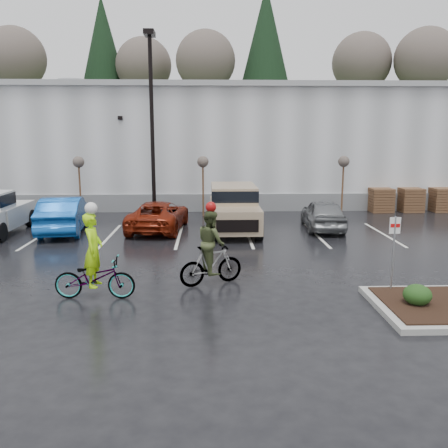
{
  "coord_description": "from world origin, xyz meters",
  "views": [
    {
      "loc": [
        -1.23,
        -12.14,
        4.41
      ],
      "look_at": [
        -0.69,
        3.93,
        1.3
      ],
      "focal_mm": 38.0,
      "sensor_mm": 36.0,
      "label": 1
    }
  ],
  "objects_px": {
    "lamppost": "(152,106)",
    "cyclist_olive": "(211,255)",
    "sapling_west": "(79,165)",
    "sapling_east": "(344,165)",
    "car_blue": "(64,214)",
    "car_grey": "(323,214)",
    "cyclist_hivis": "(94,270)",
    "pallet_stack_b": "(410,200)",
    "pallet_stack_a": "(381,200)",
    "sapling_mid": "(203,165)",
    "suv_tan": "(234,209)",
    "pallet_stack_c": "(442,200)",
    "car_red": "(159,216)",
    "fire_lane_sign": "(394,245)"
  },
  "relations": [
    {
      "from": "lamppost",
      "to": "cyclist_olive",
      "type": "xyz_separation_m",
      "value": [
        2.85,
        -10.73,
        -4.8
      ]
    },
    {
      "from": "sapling_west",
      "to": "sapling_east",
      "type": "bearing_deg",
      "value": 0.0
    },
    {
      "from": "car_blue",
      "to": "car_grey",
      "type": "xyz_separation_m",
      "value": [
        11.8,
        0.24,
        -0.1
      ]
    },
    {
      "from": "sapling_west",
      "to": "cyclist_hivis",
      "type": "distance_m",
      "value": 13.48
    },
    {
      "from": "cyclist_hivis",
      "to": "pallet_stack_b",
      "type": "bearing_deg",
      "value": -44.31
    },
    {
      "from": "sapling_east",
      "to": "pallet_stack_a",
      "type": "distance_m",
      "value": 3.39
    },
    {
      "from": "sapling_mid",
      "to": "pallet_stack_b",
      "type": "distance_m",
      "value": 11.92
    },
    {
      "from": "car_grey",
      "to": "sapling_east",
      "type": "bearing_deg",
      "value": -113.47
    },
    {
      "from": "pallet_stack_b",
      "to": "suv_tan",
      "type": "bearing_deg",
      "value": -153.37
    },
    {
      "from": "lamppost",
      "to": "pallet_stack_c",
      "type": "bearing_deg",
      "value": 7.13
    },
    {
      "from": "cyclist_olive",
      "to": "pallet_stack_c",
      "type": "bearing_deg",
      "value": -69.74
    },
    {
      "from": "sapling_mid",
      "to": "cyclist_hivis",
      "type": "xyz_separation_m",
      "value": [
        -2.79,
        -12.82,
        -1.93
      ]
    },
    {
      "from": "car_blue",
      "to": "suv_tan",
      "type": "distance_m",
      "value": 7.65
    },
    {
      "from": "sapling_mid",
      "to": "car_red",
      "type": "xyz_separation_m",
      "value": [
        -2.01,
        -3.66,
        -2.06
      ]
    },
    {
      "from": "car_blue",
      "to": "sapling_east",
      "type": "bearing_deg",
      "value": -171.2
    },
    {
      "from": "sapling_mid",
      "to": "cyclist_olive",
      "type": "xyz_separation_m",
      "value": [
        0.35,
        -11.73,
        -1.84
      ]
    },
    {
      "from": "sapling_west",
      "to": "fire_lane_sign",
      "type": "xyz_separation_m",
      "value": [
        11.8,
        -12.8,
        -1.32
      ]
    },
    {
      "from": "car_red",
      "to": "car_grey",
      "type": "bearing_deg",
      "value": -174.33
    },
    {
      "from": "sapling_mid",
      "to": "pallet_stack_a",
      "type": "bearing_deg",
      "value": 5.71
    },
    {
      "from": "sapling_west",
      "to": "cyclist_hivis",
      "type": "bearing_deg",
      "value": -73.87
    },
    {
      "from": "fire_lane_sign",
      "to": "cyclist_olive",
      "type": "xyz_separation_m",
      "value": [
        -4.95,
        1.07,
        -0.52
      ]
    },
    {
      "from": "pallet_stack_a",
      "to": "car_blue",
      "type": "bearing_deg",
      "value": -162.98
    },
    {
      "from": "cyclist_hivis",
      "to": "lamppost",
      "type": "bearing_deg",
      "value": 0.63
    },
    {
      "from": "sapling_west",
      "to": "sapling_east",
      "type": "distance_m",
      "value": 14.0
    },
    {
      "from": "car_red",
      "to": "car_grey",
      "type": "distance_m",
      "value": 7.59
    },
    {
      "from": "pallet_stack_b",
      "to": "car_grey",
      "type": "height_order",
      "value": "car_grey"
    },
    {
      "from": "car_grey",
      "to": "cyclist_olive",
      "type": "relative_size",
      "value": 1.68
    },
    {
      "from": "sapling_mid",
      "to": "car_grey",
      "type": "xyz_separation_m",
      "value": [
        5.58,
        -3.72,
        -2.02
      ]
    },
    {
      "from": "pallet_stack_b",
      "to": "car_grey",
      "type": "relative_size",
      "value": 0.33
    },
    {
      "from": "car_red",
      "to": "cyclist_hivis",
      "type": "bearing_deg",
      "value": 91.24
    },
    {
      "from": "sapling_east",
      "to": "pallet_stack_a",
      "type": "relative_size",
      "value": 2.37
    },
    {
      "from": "sapling_east",
      "to": "pallet_stack_c",
      "type": "bearing_deg",
      "value": 9.46
    },
    {
      "from": "sapling_mid",
      "to": "car_blue",
      "type": "distance_m",
      "value": 7.62
    },
    {
      "from": "lamppost",
      "to": "car_grey",
      "type": "relative_size",
      "value": 2.22
    },
    {
      "from": "fire_lane_sign",
      "to": "suv_tan",
      "type": "bearing_deg",
      "value": 114.12
    },
    {
      "from": "lamppost",
      "to": "suv_tan",
      "type": "xyz_separation_m",
      "value": [
        3.93,
        -3.15,
        -4.66
      ]
    },
    {
      "from": "suv_tan",
      "to": "pallet_stack_c",
      "type": "bearing_deg",
      "value": 23.1
    },
    {
      "from": "car_red",
      "to": "suv_tan",
      "type": "bearing_deg",
      "value": 177.99
    },
    {
      "from": "pallet_stack_b",
      "to": "car_blue",
      "type": "height_order",
      "value": "car_blue"
    },
    {
      "from": "sapling_east",
      "to": "cyclist_hivis",
      "type": "xyz_separation_m",
      "value": [
        -10.29,
        -12.82,
        -1.93
      ]
    },
    {
      "from": "pallet_stack_c",
      "to": "pallet_stack_b",
      "type": "bearing_deg",
      "value": 180.0
    },
    {
      "from": "sapling_mid",
      "to": "cyclist_hivis",
      "type": "distance_m",
      "value": 13.26
    },
    {
      "from": "sapling_east",
      "to": "fire_lane_sign",
      "type": "xyz_separation_m",
      "value": [
        -2.2,
        -12.8,
        -1.32
      ]
    },
    {
      "from": "fire_lane_sign",
      "to": "car_blue",
      "type": "relative_size",
      "value": 0.45
    },
    {
      "from": "lamppost",
      "to": "car_grey",
      "type": "height_order",
      "value": "lamppost"
    },
    {
      "from": "pallet_stack_b",
      "to": "car_grey",
      "type": "bearing_deg",
      "value": -142.37
    },
    {
      "from": "sapling_east",
      "to": "pallet_stack_b",
      "type": "bearing_deg",
      "value": 13.39
    },
    {
      "from": "fire_lane_sign",
      "to": "cyclist_olive",
      "type": "bearing_deg",
      "value": 167.78
    },
    {
      "from": "sapling_mid",
      "to": "sapling_east",
      "type": "distance_m",
      "value": 7.5
    },
    {
      "from": "suv_tan",
      "to": "sapling_west",
      "type": "bearing_deg",
      "value": 152.37
    }
  ]
}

